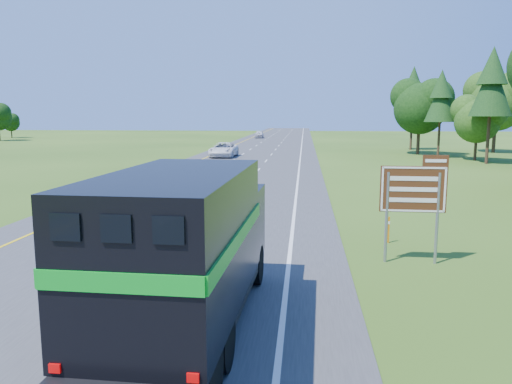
# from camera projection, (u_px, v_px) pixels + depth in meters

# --- Properties ---
(road) EXTENTS (15.00, 260.00, 0.04)m
(road) POSITION_uv_depth(u_px,v_px,m) (252.00, 159.00, 57.24)
(road) COLOR #38383A
(road) RESTS_ON ground
(lane_markings) EXTENTS (11.15, 260.00, 0.01)m
(lane_markings) POSITION_uv_depth(u_px,v_px,m) (252.00, 158.00, 57.23)
(lane_markings) COLOR yellow
(lane_markings) RESTS_ON road
(horse_truck) EXTENTS (2.95, 8.67, 3.80)m
(horse_truck) POSITION_uv_depth(u_px,v_px,m) (186.00, 246.00, 11.31)
(horse_truck) COLOR black
(horse_truck) RESTS_ON road
(white_suv) EXTENTS (2.95, 6.20, 1.71)m
(white_suv) POSITION_uv_depth(u_px,v_px,m) (224.00, 150.00, 59.18)
(white_suv) COLOR white
(white_suv) RESTS_ON road
(far_car) EXTENTS (2.02, 4.62, 1.55)m
(far_car) POSITION_uv_depth(u_px,v_px,m) (259.00, 134.00, 106.82)
(far_car) COLOR silver
(far_car) RESTS_ON road
(exit_sign) EXTENTS (2.19, 0.14, 3.71)m
(exit_sign) POSITION_uv_depth(u_px,v_px,m) (414.00, 194.00, 16.73)
(exit_sign) COLOR gray
(exit_sign) RESTS_ON ground
(delineator) EXTENTS (0.09, 0.05, 1.05)m
(delineator) POSITION_uv_depth(u_px,v_px,m) (388.00, 229.00, 19.67)
(delineator) COLOR orange
(delineator) RESTS_ON ground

